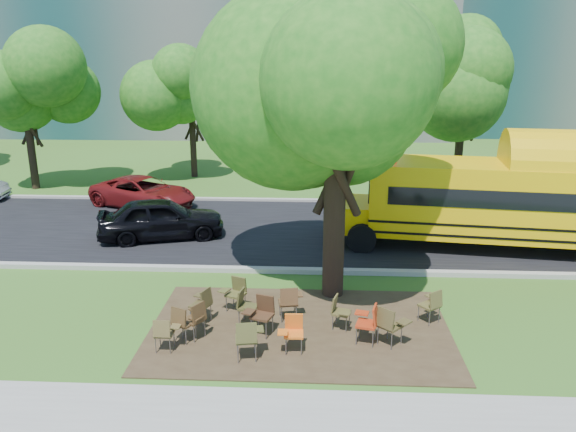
# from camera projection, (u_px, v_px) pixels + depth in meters

# --- Properties ---
(ground) EXTENTS (160.00, 160.00, 0.00)m
(ground) POSITION_uv_depth(u_px,v_px,m) (259.00, 319.00, 13.72)
(ground) COLOR #39561B
(ground) RESTS_ON ground
(dirt_patch) EXTENTS (7.00, 4.50, 0.03)m
(dirt_patch) POSITION_uv_depth(u_px,v_px,m) (300.00, 329.00, 13.19)
(dirt_patch) COLOR #382819
(dirt_patch) RESTS_ON ground
(asphalt_road) EXTENTS (80.00, 8.00, 0.04)m
(asphalt_road) POSITION_uv_depth(u_px,v_px,m) (279.00, 230.00, 20.42)
(asphalt_road) COLOR black
(asphalt_road) RESTS_ON ground
(kerb_near) EXTENTS (80.00, 0.25, 0.14)m
(kerb_near) POSITION_uv_depth(u_px,v_px,m) (270.00, 270.00, 16.57)
(kerb_near) COLOR gray
(kerb_near) RESTS_ON ground
(kerb_far) EXTENTS (80.00, 0.25, 0.14)m
(kerb_far) POSITION_uv_depth(u_px,v_px,m) (285.00, 200.00, 24.33)
(kerb_far) COLOR gray
(kerb_far) RESTS_ON ground
(bg_tree_0) EXTENTS (5.20, 5.20, 7.18)m
(bg_tree_0) POSITION_uv_depth(u_px,v_px,m) (24.00, 90.00, 25.47)
(bg_tree_0) COLOR black
(bg_tree_0) RESTS_ON ground
(bg_tree_2) EXTENTS (4.80, 4.80, 6.62)m
(bg_tree_2) POSITION_uv_depth(u_px,v_px,m) (191.00, 94.00, 28.10)
(bg_tree_2) COLOR black
(bg_tree_2) RESTS_ON ground
(bg_tree_3) EXTENTS (5.60, 5.60, 7.84)m
(bg_tree_3) POSITION_uv_depth(u_px,v_px,m) (465.00, 80.00, 25.32)
(bg_tree_3) COLOR black
(bg_tree_3) RESTS_ON ground
(main_tree) EXTENTS (7.20, 7.20, 8.75)m
(main_tree) POSITION_uv_depth(u_px,v_px,m) (337.00, 100.00, 13.62)
(main_tree) COLOR black
(main_tree) RESTS_ON ground
(school_bus) EXTENTS (11.93, 4.00, 2.86)m
(school_bus) POSITION_uv_depth(u_px,v_px,m) (532.00, 202.00, 17.95)
(school_bus) COLOR #E4AF07
(school_bus) RESTS_ON ground
(chair_0) EXTENTS (0.53, 0.47, 0.80)m
(chair_0) POSITION_uv_depth(u_px,v_px,m) (165.00, 331.00, 12.06)
(chair_0) COLOR brown
(chair_0) RESTS_ON ground
(chair_1) EXTENTS (0.72, 0.57, 0.88)m
(chair_1) POSITION_uv_depth(u_px,v_px,m) (183.00, 320.00, 12.45)
(chair_1) COLOR #473119
(chair_1) RESTS_ON ground
(chair_2) EXTENTS (0.60, 0.76, 0.91)m
(chair_2) POSITION_uv_depth(u_px,v_px,m) (196.00, 316.00, 12.60)
(chair_2) COLOR #432E18
(chair_2) RESTS_ON ground
(chair_3) EXTENTS (0.74, 0.58, 0.94)m
(chair_3) POSITION_uv_depth(u_px,v_px,m) (262.00, 311.00, 12.81)
(chair_3) COLOR #402717
(chair_3) RESTS_ON ground
(chair_4) EXTENTS (0.63, 0.64, 0.94)m
(chair_4) POSITION_uv_depth(u_px,v_px,m) (248.00, 336.00, 11.69)
(chair_4) COLOR #47441E
(chair_4) RESTS_ON ground
(chair_5) EXTENTS (0.55, 0.51, 0.85)m
(chair_5) POSITION_uv_depth(u_px,v_px,m) (293.00, 329.00, 12.09)
(chair_5) COLOR #D75E16
(chair_5) RESTS_ON ground
(chair_6) EXTENTS (0.55, 0.71, 0.93)m
(chair_6) POSITION_uv_depth(u_px,v_px,m) (369.00, 320.00, 12.39)
(chair_6) COLOR #A52D11
(chair_6) RESTS_ON ground
(chair_7) EXTENTS (0.81, 0.64, 0.94)m
(chair_7) POSITION_uv_depth(u_px,v_px,m) (390.00, 323.00, 12.25)
(chair_7) COLOR #483D1F
(chair_7) RESTS_ON ground
(chair_8) EXTENTS (0.56, 0.72, 0.89)m
(chair_8) POSITION_uv_depth(u_px,v_px,m) (203.00, 302.00, 13.36)
(chair_8) COLOR #41381C
(chair_8) RESTS_ON ground
(chair_9) EXTENTS (0.71, 0.56, 0.87)m
(chair_9) POSITION_uv_depth(u_px,v_px,m) (236.00, 290.00, 14.02)
(chair_9) COLOR #4A4720
(chair_9) RESTS_ON ground
(chair_10) EXTENTS (0.52, 0.66, 0.89)m
(chair_10) POSITION_uv_depth(u_px,v_px,m) (246.00, 304.00, 13.25)
(chair_10) COLOR #413E1C
(chair_10) RESTS_ON ground
(chair_11) EXTENTS (0.61, 0.63, 0.91)m
(chair_11) POSITION_uv_depth(u_px,v_px,m) (289.00, 300.00, 13.44)
(chair_11) COLOR #51351D
(chair_11) RESTS_ON ground
(chair_12) EXTENTS (0.50, 0.64, 0.83)m
(chair_12) POSITION_uv_depth(u_px,v_px,m) (339.00, 309.00, 13.05)
(chair_12) COLOR brown
(chair_12) RESTS_ON ground
(chair_13) EXTENTS (0.59, 0.74, 0.88)m
(chair_13) POSITION_uv_depth(u_px,v_px,m) (432.00, 303.00, 13.33)
(chair_13) COLOR brown
(chair_13) RESTS_ON ground
(black_car) EXTENTS (4.57, 2.83, 1.45)m
(black_car) POSITION_uv_depth(u_px,v_px,m) (161.00, 218.00, 19.40)
(black_car) COLOR black
(black_car) RESTS_ON ground
(bg_car_red) EXTENTS (5.02, 3.79, 1.27)m
(bg_car_red) POSITION_uv_depth(u_px,v_px,m) (143.00, 192.00, 23.38)
(bg_car_red) COLOR #5C0F10
(bg_car_red) RESTS_ON ground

